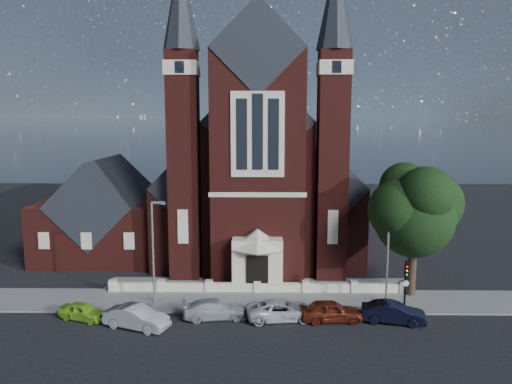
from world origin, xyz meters
TOP-DOWN VIEW (x-y plane):
  - ground at (0.00, 15.00)m, footprint 120.00×120.00m
  - pavement_strip at (0.00, 4.50)m, footprint 60.00×5.00m
  - forecourt_paving at (0.00, 8.50)m, footprint 26.00×3.00m
  - forecourt_wall at (0.00, 6.50)m, footprint 24.00×0.40m
  - church at (-0.00, 22.94)m, footprint 20.01×34.90m
  - parish_hall at (-16.00, 18.00)m, footprint 12.00×12.20m
  - street_tree at (12.60, 5.71)m, footprint 6.40×6.60m
  - street_lamp_left at (-7.91, 4.00)m, footprint 1.16×0.22m
  - street_lamp_right at (10.09, 4.00)m, footprint 1.16×0.22m
  - traffic_signal at (11.00, 2.43)m, footprint 0.28×0.42m
  - car_lime_van at (-12.47, 0.81)m, footprint 3.88×2.56m
  - car_silver_a at (-8.24, -0.57)m, footprint 4.92×3.11m
  - car_silver_b at (-2.95, 1.16)m, footprint 4.92×2.49m
  - car_white_suv at (1.79, 1.05)m, footprint 5.27×2.89m
  - car_dark_red at (5.32, 0.78)m, footprint 4.56×2.04m
  - car_navy at (9.69, 0.57)m, footprint 4.70×2.48m

SIDE VIEW (x-z plane):
  - ground at x=0.00m, z-range 0.00..0.00m
  - pavement_strip at x=0.00m, z-range -0.06..0.06m
  - forecourt_paving at x=0.00m, z-range -0.07..0.07m
  - forecourt_wall at x=0.00m, z-range -0.45..0.45m
  - car_lime_van at x=-12.47m, z-range 0.00..1.23m
  - car_silver_b at x=-2.95m, z-range 0.00..1.37m
  - car_white_suv at x=1.79m, z-range 0.00..1.40m
  - car_navy at x=9.69m, z-range 0.00..1.47m
  - car_dark_red at x=5.32m, z-range 0.00..1.52m
  - car_silver_a at x=-8.24m, z-range 0.00..1.53m
  - traffic_signal at x=11.00m, z-range 0.58..4.58m
  - parish_hall at x=-16.00m, z-range -1.11..9.13m
  - street_lamp_left at x=-7.91m, z-range 0.55..8.64m
  - street_lamp_right at x=10.09m, z-range 0.55..8.64m
  - street_tree at x=12.60m, z-range 1.61..12.31m
  - church at x=0.00m, z-range -6.41..22.79m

